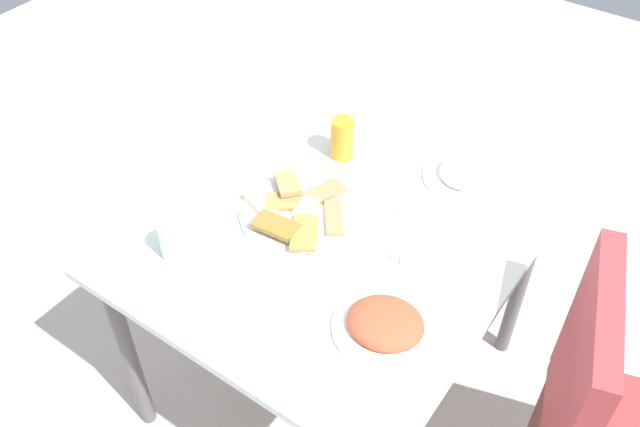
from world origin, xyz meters
TOP-DOWN VIEW (x-y plane):
  - ground_plane at (0.00, 0.00)m, footprint 6.00×6.00m
  - dining_table at (0.00, 0.00)m, footprint 1.00×0.90m
  - pide_platter at (0.02, -0.11)m, footprint 0.31×0.31m
  - salad_plate_greens at (-0.35, 0.17)m, footprint 0.21×0.21m
  - salad_plate_rice at (0.20, 0.27)m, footprint 0.24×0.24m
  - soda_can at (-0.25, -0.15)m, footprint 0.09×0.09m
  - drinking_glass at (0.31, -0.27)m, footprint 0.07×0.07m
  - paper_napkin at (-0.06, 0.16)m, footprint 0.14×0.14m
  - fork at (-0.06, 0.15)m, footprint 0.16×0.08m
  - spoon at (-0.06, 0.18)m, footprint 0.16×0.07m

SIDE VIEW (x-z plane):
  - ground_plane at x=0.00m, z-range 0.00..0.00m
  - dining_table at x=0.00m, z-range 0.27..0.97m
  - paper_napkin at x=-0.06m, z-range 0.70..0.70m
  - fork at x=-0.06m, z-range 0.70..0.71m
  - spoon at x=-0.06m, z-range 0.70..0.71m
  - pide_platter at x=0.02m, z-range 0.69..0.74m
  - salad_plate_greens at x=-0.35m, z-range 0.69..0.74m
  - salad_plate_rice at x=0.20m, z-range 0.69..0.74m
  - drinking_glass at x=0.31m, z-range 0.70..0.80m
  - soda_can at x=-0.25m, z-range 0.70..0.82m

